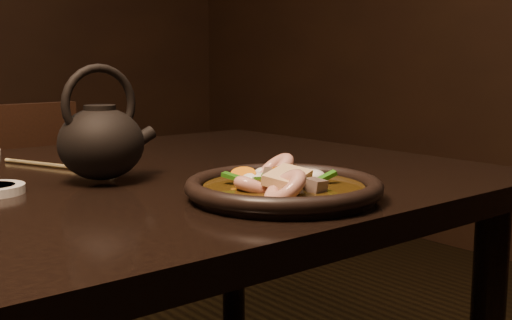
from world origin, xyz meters
TOP-DOWN VIEW (x-y plane):
  - plate at (0.30, -0.29)m, footprint 0.27×0.27m
  - stirfry at (0.30, -0.29)m, footprint 0.15×0.17m
  - chopsticks at (0.16, 0.15)m, footprint 0.11×0.25m
  - teapot at (0.16, -0.02)m, footprint 0.16×0.13m

SIDE VIEW (x-z plane):
  - chopsticks at x=0.16m, z-range 0.75..0.76m
  - plate at x=0.30m, z-range 0.75..0.78m
  - stirfry at x=0.30m, z-range 0.74..0.80m
  - teapot at x=0.16m, z-range 0.73..0.91m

